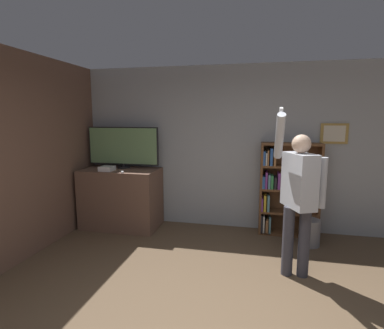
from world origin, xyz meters
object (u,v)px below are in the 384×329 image
Objects in this scene: game_console at (107,169)px; person at (299,192)px; bookshelf at (284,189)px; waste_bin at (309,232)px; television at (123,147)px.

game_console is 3.00m from person.
waste_bin is at bearing -47.01° from bookshelf.
bookshelf is 0.75× the size of person.
bookshelf is 3.78× the size of waste_bin.
waste_bin is (0.36, -0.38, -0.55)m from bookshelf.
television is 3.21× the size of waste_bin.
game_console is (-0.15, -0.31, -0.33)m from television.
bookshelf reaches higher than waste_bin.
game_console is at bearing -131.37° from person.
game_console is 2.86m from bookshelf.
television is 2.74m from bookshelf.
bookshelf is at bearing 8.58° from game_console.
game_console is at bearing -115.62° from television.
person reaches higher than television.
television is at bearing -138.02° from person.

